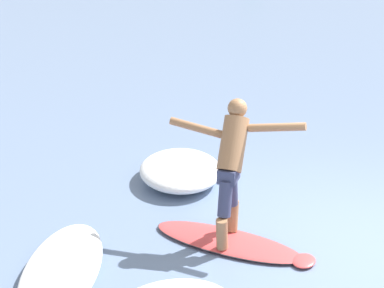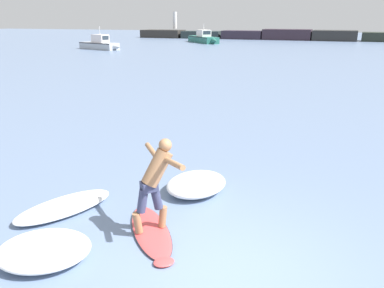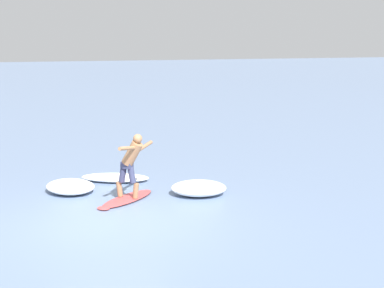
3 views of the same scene
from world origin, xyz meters
name	(u,v)px [view 1 (image 1 of 3)]	position (x,y,z in m)	size (l,w,h in m)	color
ground_plane	(369,245)	(0.00, 0.00, 0.00)	(200.00, 200.00, 0.00)	slate
surfboard	(230,242)	(-1.44, 0.71, 0.03)	(1.57, 1.83, 0.20)	#E14546
surfer	(232,159)	(-1.37, 0.82, 1.01)	(1.18, 1.16, 1.60)	#9D6E49
wave_foam_at_tail	(180,170)	(-1.22, 2.52, 0.17)	(1.57, 1.72, 0.34)	white
wave_foam_beside	(62,269)	(-3.34, 0.89, 0.10)	(1.59, 2.05, 0.19)	white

